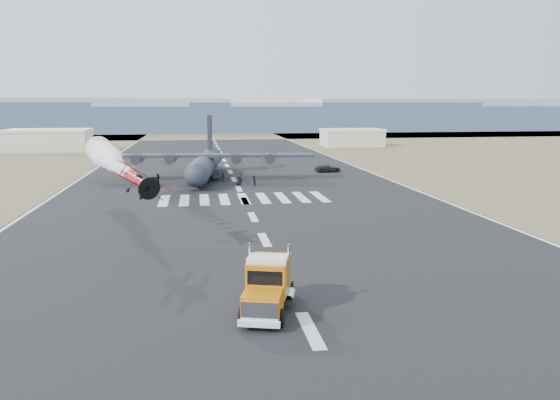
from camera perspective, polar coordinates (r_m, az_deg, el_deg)
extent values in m
plane|color=black|center=(36.21, 3.17, -13.42)|extent=(500.00, 500.00, 0.00)
cube|color=olive|center=(262.98, -7.20, 6.82)|extent=(500.00, 80.00, 0.00)
cube|color=#8A9DB0|center=(298.26, -20.12, 8.30)|extent=(150.00, 50.00, 17.00)
cube|color=#8A9DB0|center=(292.68, -7.39, 8.41)|extent=(150.00, 50.00, 13.00)
cube|color=#8A9DB0|center=(301.29, 5.20, 8.68)|extent=(150.00, 50.00, 15.00)
cube|color=#8A9DB0|center=(323.01, 16.60, 8.58)|extent=(150.00, 50.00, 17.00)
cube|color=#8A9DB0|center=(355.51, 26.20, 7.74)|extent=(150.00, 50.00, 13.00)
cube|color=beige|center=(183.48, -22.99, 5.68)|extent=(24.00, 14.00, 6.00)
cube|color=silver|center=(183.31, -23.07, 6.71)|extent=(24.50, 14.50, 0.80)
cube|color=beige|center=(190.38, 7.53, 6.40)|extent=(20.00, 12.00, 5.20)
cube|color=silver|center=(190.22, 7.55, 7.27)|extent=(20.50, 12.50, 0.80)
cube|color=black|center=(40.02, -1.07, -10.14)|extent=(3.19, 7.49, 0.27)
cube|color=#C06C0B|center=(36.68, -1.82, -10.60)|extent=(3.14, 3.21, 1.42)
cube|color=silver|center=(35.46, -2.17, -11.54)|extent=(2.36, 0.81, 1.20)
cube|color=white|center=(35.55, -2.22, -12.82)|extent=(2.72, 1.06, 0.38)
cube|color=#C06C0B|center=(38.20, -1.37, -8.27)|extent=(3.17, 2.64, 2.41)
cube|color=black|center=(37.21, -1.58, -8.15)|extent=(2.35, 0.78, 0.98)
cube|color=white|center=(38.14, -1.30, -6.32)|extent=(3.11, 2.43, 0.55)
cube|color=#C06C0B|center=(40.16, -0.95, -7.84)|extent=(3.23, 2.85, 2.85)
cylinder|color=black|center=(36.80, -3.90, -12.01)|extent=(0.75, 1.28, 1.20)
cylinder|color=black|center=(36.43, 0.07, -12.23)|extent=(0.75, 1.28, 1.20)
cylinder|color=black|center=(41.02, -2.66, -9.63)|extent=(0.75, 1.28, 1.20)
cylinder|color=black|center=(40.69, 0.89, -9.79)|extent=(0.75, 1.28, 1.20)
cylinder|color=black|center=(42.04, -2.40, -9.14)|extent=(0.75, 1.28, 1.20)
cylinder|color=black|center=(41.72, 1.05, -9.28)|extent=(0.75, 1.28, 1.20)
cylinder|color=#A70B29|center=(54.44, -14.63, 1.92)|extent=(2.14, 4.99, 0.89)
sphere|color=black|center=(54.59, -14.68, 2.30)|extent=(0.69, 0.69, 0.69)
cylinder|color=black|center=(52.13, -14.21, 1.59)|extent=(1.11, 0.83, 0.99)
cylinder|color=black|center=(51.79, -14.14, 1.54)|extent=(2.10, 0.60, 2.17)
cube|color=#A70B29|center=(54.10, -14.55, 1.50)|extent=(5.06, 2.25, 3.37)
cube|color=#A70B29|center=(53.66, -14.55, 2.71)|extent=(5.22, 2.29, 3.48)
cube|color=#A70B29|center=(56.60, -15.03, 2.70)|extent=(0.33, 0.88, 0.99)
cube|color=#A70B29|center=(56.66, -15.01, 2.21)|extent=(2.08, 1.18, 0.08)
cylinder|color=black|center=(53.72, -15.27, 0.51)|extent=(0.23, 0.45, 0.43)
cylinder|color=black|center=(53.97, -13.62, 0.62)|extent=(0.23, 0.45, 0.43)
sphere|color=white|center=(56.85, -15.04, 2.23)|extent=(0.69, 0.69, 0.69)
sphere|color=white|center=(59.17, -15.40, 2.54)|extent=(0.93, 0.93, 0.93)
sphere|color=white|center=(61.50, -15.73, 2.82)|extent=(1.18, 1.18, 1.18)
sphere|color=white|center=(63.82, -16.04, 3.08)|extent=(1.42, 1.42, 1.42)
sphere|color=white|center=(66.15, -16.33, 3.33)|extent=(1.66, 1.66, 1.66)
sphere|color=white|center=(68.48, -16.59, 3.56)|extent=(1.90, 1.90, 1.90)
sphere|color=white|center=(70.81, -16.84, 3.77)|extent=(2.15, 2.15, 2.15)
sphere|color=white|center=(73.15, -17.08, 3.97)|extent=(2.39, 2.39, 2.39)
sphere|color=white|center=(75.49, -17.30, 4.15)|extent=(2.63, 2.63, 2.63)
sphere|color=white|center=(77.83, -17.50, 4.33)|extent=(2.88, 2.88, 2.88)
sphere|color=white|center=(80.17, -17.70, 4.49)|extent=(3.12, 3.12, 3.12)
sphere|color=white|center=(82.51, -17.88, 4.65)|extent=(3.36, 3.36, 3.36)
sphere|color=white|center=(84.86, -18.06, 4.79)|extent=(3.60, 3.60, 3.60)
sphere|color=white|center=(87.20, -18.22, 4.93)|extent=(3.85, 3.85, 3.85)
cylinder|color=#212432|center=(106.38, -7.86, 3.63)|extent=(7.37, 29.42, 4.16)
sphere|color=#212432|center=(91.99, -8.72, 2.61)|extent=(4.16, 4.16, 4.16)
cone|color=#212432|center=(120.81, -7.20, 4.40)|extent=(4.83, 6.67, 4.16)
cube|color=#212432|center=(105.15, -7.94, 4.64)|extent=(41.85, 8.96, 0.52)
cylinder|color=#212432|center=(106.64, -14.67, 4.20)|extent=(2.30, 4.14, 1.87)
cylinder|color=#3F3F44|center=(104.61, -14.91, 4.08)|extent=(3.52, 0.44, 3.54)
cylinder|color=#212432|center=(105.48, -11.35, 4.27)|extent=(2.30, 4.14, 1.87)
cylinder|color=#3F3F44|center=(103.43, -11.53, 4.15)|extent=(3.52, 0.44, 3.54)
cylinder|color=#212432|center=(104.25, -4.53, 4.37)|extent=(2.30, 4.14, 1.87)
cylinder|color=#3F3F44|center=(102.18, -4.58, 4.25)|extent=(3.52, 0.44, 3.54)
cylinder|color=#212432|center=(104.19, -1.09, 4.39)|extent=(2.30, 4.14, 1.87)
cylinder|color=#3F3F44|center=(102.12, -1.07, 4.28)|extent=(3.52, 0.44, 3.54)
cube|color=#212432|center=(118.34, -7.34, 6.81)|extent=(1.14, 4.72, 8.33)
cube|color=#212432|center=(119.18, -7.28, 4.72)|extent=(14.83, 4.72, 0.36)
cube|color=#212432|center=(107.83, -9.00, 2.85)|extent=(1.93, 6.34, 1.67)
cylinder|color=black|center=(107.90, -8.99, 2.55)|extent=(0.64, 1.20, 1.14)
cube|color=#212432|center=(107.39, -6.57, 2.88)|extent=(1.93, 6.34, 1.67)
cylinder|color=black|center=(107.46, -6.57, 2.58)|extent=(0.64, 1.20, 1.14)
cylinder|color=black|center=(95.37, -8.48, 1.52)|extent=(0.52, 0.98, 0.94)
imported|color=black|center=(117.19, 5.03, 3.31)|extent=(5.82, 3.46, 1.52)
imported|color=black|center=(99.39, -4.11, 2.22)|extent=(0.69, 0.79, 1.87)
imported|color=black|center=(97.29, -2.76, 2.04)|extent=(0.85, 1.01, 1.78)
imported|color=black|center=(102.79, -5.99, 2.38)|extent=(1.10, 0.59, 1.63)
imported|color=black|center=(99.29, -13.05, 1.92)|extent=(0.51, 0.98, 1.66)
imported|color=black|center=(98.33, -4.32, 2.06)|extent=(0.87, 0.64, 1.60)
imported|color=black|center=(102.48, -12.65, 2.23)|extent=(1.58, 1.57, 1.82)
imported|color=black|center=(99.37, -7.44, 2.07)|extent=(0.73, 0.71, 1.56)
imported|color=black|center=(98.68, -9.51, 2.05)|extent=(1.06, 0.95, 1.86)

